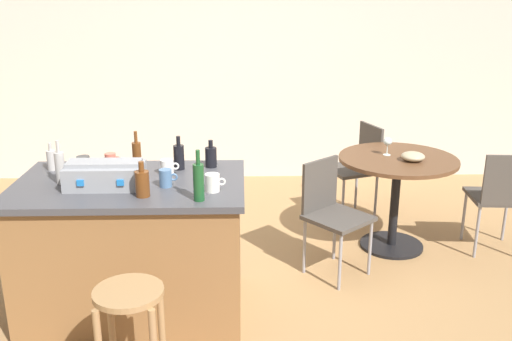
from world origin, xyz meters
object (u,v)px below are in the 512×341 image
Objects in this scene: folding_chair_near at (358,164)px; serving_bowl at (413,156)px; bottle_0 at (179,156)px; bottle_4 at (211,157)px; cup_1 at (213,183)px; cup_3 at (111,160)px; bottle_3 at (199,181)px; cup_0 at (168,167)px; folding_chair_far at (332,209)px; kitchen_island at (134,247)px; bottle_1 at (137,156)px; cup_4 at (84,163)px; folding_chair_left at (500,194)px; bottle_5 at (52,160)px; bottle_2 at (60,167)px; wooden_stool at (131,319)px; cup_2 at (166,178)px; dining_table at (397,180)px; toolbox at (106,175)px; bottle_6 at (143,183)px; wine_glass at (388,142)px.

serving_bowl is (0.25, -0.77, 0.29)m from folding_chair_near.
bottle_0 is 0.21m from bottle_4.
cup_1 is 0.86m from cup_3.
bottle_3 is 2.45× the size of cup_0.
bottle_4 is at bearing -166.93° from folding_chair_far.
kitchen_island is 1.68× the size of folding_chair_far.
bottle_1 reaches higher than cup_4.
cup_0 is 1.01× the size of cup_4.
bottle_0 is 1.25× the size of serving_bowl.
folding_chair_far is 3.14× the size of bottle_1.
bottle_5 reaches higher than folding_chair_left.
wooden_stool is at bearing -57.61° from bottle_2.
folding_chair_far is (1.21, 1.38, 0.02)m from wooden_stool.
cup_3 is (-0.42, 0.40, -0.01)m from cup_2.
cup_2 is at bearing -53.89° from bottle_1.
folding_chair_near reaches higher than folding_chair_left.
bottle_1 is 0.36m from cup_4.
cup_0 is at bearing -18.40° from bottle_1.
bottle_2 is (-1.76, -0.51, 0.50)m from folding_chair_far.
folding_chair_left reaches higher than dining_table.
toolbox is at bearing 108.33° from wooden_stool.
bottle_3 reaches higher than toolbox.
cup_0 is 1.10× the size of cup_3.
cup_4 is (-0.22, 0.33, -0.03)m from toolbox.
cup_0 is (0.20, -0.07, -0.06)m from bottle_1.
bottle_6 reaches higher than folding_chair_near.
cup_4 is at bearing 144.52° from kitchen_island.
bottle_2 is 2.57m from serving_bowl.
bottle_1 is at bearing -170.10° from bottle_4.
serving_bowl is at bearing 26.75° from cup_2.
folding_chair_left is at bearing 13.95° from cup_0.
cup_4 is (-1.69, -0.25, 0.44)m from folding_chair_far.
folding_chair_far is 1.19m from bottle_0.
bottle_0 is at bearing 8.23° from bottle_1.
cup_0 reaches higher than serving_bowl.
toolbox is 0.30m from bottle_2.
cup_0 is at bearing 14.29° from bottle_2.
bottle_0 is 0.83× the size of bottle_2.
bottle_4 is 0.83m from cup_4.
bottle_1 reaches higher than wooden_stool.
dining_table is 2.31m from toolbox.
folding_chair_far is at bearing -137.11° from wine_glass.
folding_chair_left is 2.31m from bottle_4.
wooden_stool is 1.38× the size of toolbox.
bottle_4 is at bearing 30.88° from kitchen_island.
bottle_5 is at bearing 171.88° from cup_0.
folding_chair_far is at bearing 17.19° from cup_0.
bottle_0 is at bearing -138.30° from folding_chair_near.
bottle_0 is 0.27m from bottle_1.
cup_2 is at bearing -6.86° from bottle_2.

